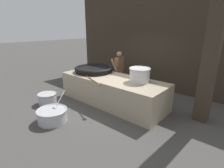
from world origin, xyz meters
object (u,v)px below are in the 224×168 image
object	(u,v)px
prep_bowl_vegetables	(52,115)
cook	(119,70)
stock_pot	(140,75)
prep_bowl_meat	(47,98)
giant_wok_near	(94,69)

from	to	relation	value
prep_bowl_vegetables	cook	bearing A→B (deg)	94.10
cook	prep_bowl_vegetables	distance (m)	3.40
cook	stock_pot	bearing A→B (deg)	141.60
stock_pot	prep_bowl_meat	xyz separation A→B (m)	(-2.60, -1.80, -0.95)
giant_wok_near	prep_bowl_vegetables	bearing A→B (deg)	-73.80
cook	giant_wok_near	bearing A→B (deg)	59.93
stock_pot	cook	distance (m)	1.91
cook	prep_bowl_meat	xyz separation A→B (m)	(-0.99, -2.78, -0.68)
giant_wok_near	stock_pot	bearing A→B (deg)	1.24
giant_wok_near	prep_bowl_vegetables	world-z (taller)	giant_wok_near
giant_wok_near	stock_pot	world-z (taller)	stock_pot
cook	prep_bowl_meat	size ratio (longest dim) A/B	2.57
stock_pot	prep_bowl_meat	bearing A→B (deg)	-145.35
giant_wok_near	cook	distance (m)	1.12
stock_pot	prep_bowl_meat	world-z (taller)	stock_pot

